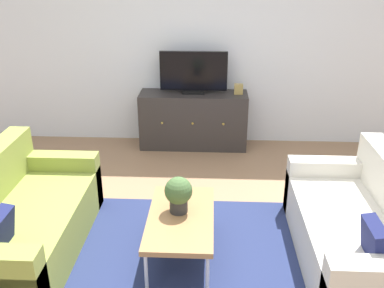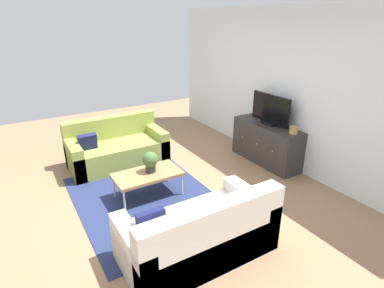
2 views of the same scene
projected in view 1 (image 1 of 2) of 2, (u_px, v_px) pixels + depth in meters
ground_plane at (188, 249)px, 3.75m from camera, size 10.00×10.00×0.00m
wall_back at (199, 41)px, 5.56m from camera, size 6.40×0.12×2.70m
area_rug at (187, 259)px, 3.61m from camera, size 2.50×1.90×0.01m
couch_left_side at (17, 224)px, 3.61m from camera, size 0.86×1.69×0.82m
couch_right_side at (365, 233)px, 3.48m from camera, size 0.86×1.69×0.82m
coffee_table at (181, 219)px, 3.54m from camera, size 0.54×0.98×0.39m
potted_plant at (178, 193)px, 3.52m from camera, size 0.23×0.23×0.31m
tv_console at (193, 120)px, 5.69m from camera, size 1.39×0.47×0.73m
flat_screen_tv at (194, 73)px, 5.46m from camera, size 0.86×0.16×0.54m
mantel_clock at (239, 89)px, 5.50m from camera, size 0.11×0.07×0.13m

